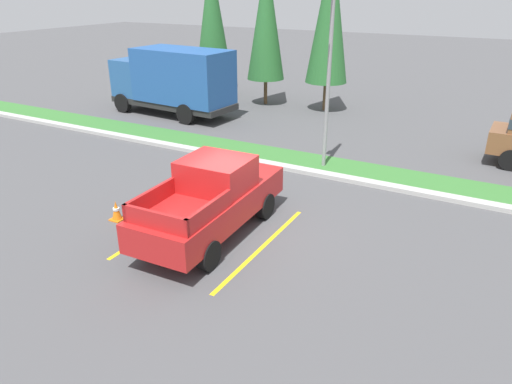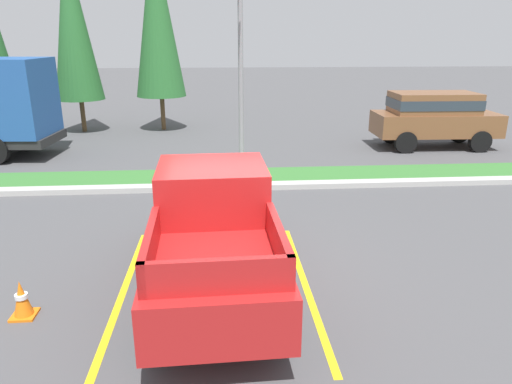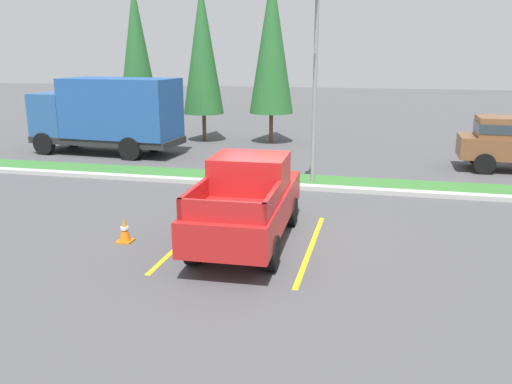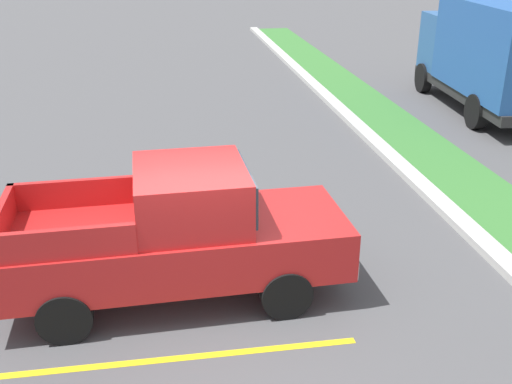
# 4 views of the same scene
# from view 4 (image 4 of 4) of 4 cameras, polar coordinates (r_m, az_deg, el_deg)

# --- Properties ---
(ground_plane) EXTENTS (120.00, 120.00, 0.00)m
(ground_plane) POSITION_cam_4_polar(r_m,az_deg,el_deg) (9.23, -4.24, -10.87)
(ground_plane) COLOR #4C4C4F
(parking_line_near) EXTENTS (0.12, 4.80, 0.01)m
(parking_line_near) POSITION_cam_4_polar(r_m,az_deg,el_deg) (10.91, -7.89, -5.22)
(parking_line_near) COLOR yellow
(parking_line_near) RESTS_ON ground
(parking_line_far) EXTENTS (0.12, 4.80, 0.01)m
(parking_line_far) POSITION_cam_4_polar(r_m,az_deg,el_deg) (8.32, -7.19, -15.38)
(parking_line_far) COLOR yellow
(parking_line_far) RESTS_ON ground
(pickup_truck_main) EXTENTS (2.10, 5.29, 2.10)m
(pickup_truck_main) POSITION_cam_4_polar(r_m,az_deg,el_deg) (9.06, -7.62, -4.07)
(pickup_truck_main) COLOR black
(pickup_truck_main) RESTS_ON ground
(cargo_truck_distant) EXTENTS (6.94, 2.89, 3.40)m
(cargo_truck_distant) POSITION_cam_4_polar(r_m,az_deg,el_deg) (20.06, 21.72, 12.17)
(cargo_truck_distant) COLOR black
(cargo_truck_distant) RESTS_ON ground
(traffic_cone) EXTENTS (0.36, 0.36, 0.60)m
(traffic_cone) POSITION_cam_4_polar(r_m,az_deg,el_deg) (12.04, -11.16, -1.10)
(traffic_cone) COLOR orange
(traffic_cone) RESTS_ON ground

